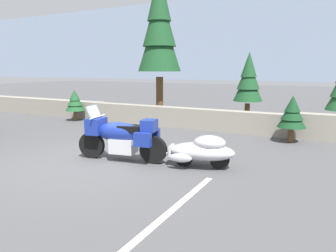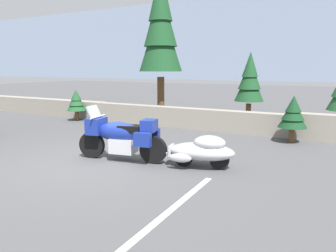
# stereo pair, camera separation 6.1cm
# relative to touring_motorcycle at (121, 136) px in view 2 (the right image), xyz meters

# --- Properties ---
(ground_plane) EXTENTS (80.00, 80.00, 0.00)m
(ground_plane) POSITION_rel_touring_motorcycle_xyz_m (-0.54, -0.52, -0.62)
(ground_plane) COLOR #4C4C4F
(stone_guard_wall) EXTENTS (24.00, 0.59, 0.84)m
(stone_guard_wall) POSITION_rel_touring_motorcycle_xyz_m (-0.90, 4.74, -0.22)
(stone_guard_wall) COLOR gray
(stone_guard_wall) RESTS_ON ground
(distant_ridgeline) EXTENTS (240.00, 80.00, 16.00)m
(distant_ridgeline) POSITION_rel_touring_motorcycle_xyz_m (-0.54, 94.76, 7.38)
(distant_ridgeline) COLOR #8C9EB7
(distant_ridgeline) RESTS_ON ground
(touring_motorcycle) EXTENTS (2.29, 1.01, 1.33)m
(touring_motorcycle) POSITION_rel_touring_motorcycle_xyz_m (0.00, 0.00, 0.00)
(touring_motorcycle) COLOR black
(touring_motorcycle) RESTS_ON ground
(car_shaped_trailer) EXTENTS (2.23, 0.99, 0.76)m
(car_shaped_trailer) POSITION_rel_touring_motorcycle_xyz_m (1.97, 0.38, -0.21)
(car_shaped_trailer) COLOR black
(car_shaped_trailer) RESTS_ON ground
(pine_tree_tall) EXTENTS (1.90, 1.90, 6.48)m
(pine_tree_tall) POSITION_rel_touring_motorcycle_xyz_m (-2.49, 6.34, 3.44)
(pine_tree_tall) COLOR brown
(pine_tree_tall) RESTS_ON ground
(pine_tree_far_right) EXTENTS (1.16, 1.16, 2.90)m
(pine_tree_far_right) POSITION_rel_touring_motorcycle_xyz_m (1.41, 6.66, 1.19)
(pine_tree_far_right) COLOR brown
(pine_tree_far_right) RESTS_ON ground
(pine_sapling_near) EXTENTS (0.86, 0.86, 1.44)m
(pine_sapling_near) POSITION_rel_touring_motorcycle_xyz_m (3.42, 4.03, 0.28)
(pine_sapling_near) COLOR brown
(pine_sapling_near) RESTS_ON ground
(pine_sapling_farther) EXTENTS (0.84, 0.84, 1.35)m
(pine_sapling_farther) POSITION_rel_touring_motorcycle_xyz_m (-5.43, 4.07, 0.22)
(pine_sapling_farther) COLOR brown
(pine_sapling_farther) RESTS_ON ground
(parking_stripe_marker) EXTENTS (0.12, 3.60, 0.01)m
(parking_stripe_marker) POSITION_rel_touring_motorcycle_xyz_m (2.38, -2.02, -0.62)
(parking_stripe_marker) COLOR silver
(parking_stripe_marker) RESTS_ON ground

